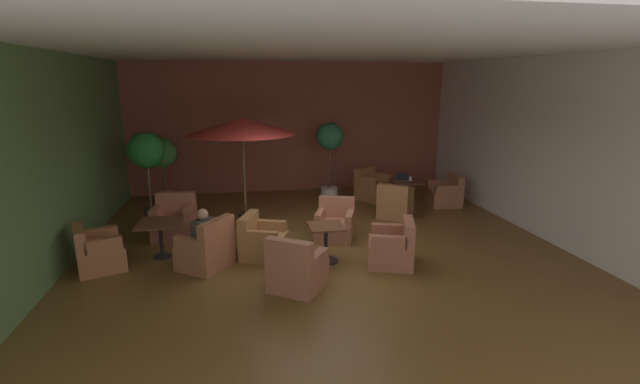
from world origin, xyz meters
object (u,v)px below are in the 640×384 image
armchair_front_left_east (395,204)px  potted_tree_left_corner (330,145)px  armchair_front_right_west (262,242)px  patron_blue_shirt (203,229)px  cafe_table_mid_center (160,229)px  armchair_mid_center_east (207,250)px  cafe_table_front_right (326,237)px  armchair_mid_center_north (98,252)px  iced_drink_cup (410,179)px  armchair_front_right_south (335,225)px  armchair_front_right_east (393,248)px  open_laptop (402,178)px  potted_tree_mid_right (146,156)px  armchair_front_left_south (445,194)px  patio_umbrella_tall_red (242,127)px  armchair_mid_center_south (175,222)px  cafe_table_front_left (406,186)px  potted_tree_mid_left (162,158)px  armchair_front_right_north (297,270)px  armchair_front_left_north (372,188)px

armchair_front_left_east → potted_tree_left_corner: (-1.17, 1.97, 1.16)m
armchair_front_right_west → patron_blue_shirt: size_ratio=1.54×
cafe_table_mid_center → armchair_mid_center_east: (0.84, -0.63, -0.23)m
cafe_table_front_right → armchair_mid_center_north: armchair_mid_center_north is taller
cafe_table_mid_center → iced_drink_cup: (5.74, 2.37, 0.18)m
armchair_front_left_east → iced_drink_cup: 1.17m
armchair_front_right_south → armchair_front_right_east: bearing=-64.3°
open_laptop → cafe_table_mid_center: bearing=-156.2°
cafe_table_front_right → potted_tree_mid_right: potted_tree_mid_right is taller
armchair_mid_center_north → potted_tree_mid_right: bearing=79.0°
armchair_front_left_east → armchair_front_right_west: size_ratio=1.04×
armchair_front_left_south → cafe_table_front_right: 4.85m
patio_umbrella_tall_red → open_laptop: 4.22m
armchair_mid_center_south → patio_umbrella_tall_red: bearing=40.0°
cafe_table_front_left → potted_tree_mid_left: size_ratio=0.43×
armchair_front_right_north → armchair_front_right_east: armchair_front_right_north is taller
armchair_front_right_west → armchair_mid_center_north: bearing=-179.4°
armchair_front_right_west → potted_tree_mid_right: bearing=134.1°
armchair_front_left_east → potted_tree_left_corner: potted_tree_left_corner is taller
armchair_mid_center_east → armchair_front_right_south: bearing=21.8°
armchair_mid_center_east → potted_tree_mid_right: bearing=116.7°
armchair_mid_center_south → potted_tree_left_corner: bearing=33.2°
armchair_front_left_north → armchair_front_right_east: (-0.95, -4.31, -0.02)m
cafe_table_mid_center → cafe_table_front_right: bearing=-14.3°
armchair_mid_center_east → patron_blue_shirt: bearing=143.3°
armchair_front_left_east → potted_tree_mid_left: bearing=159.5°
iced_drink_cup → potted_tree_mid_left: bearing=168.9°
armchair_front_left_south → patio_umbrella_tall_red: bearing=-179.6°
open_laptop → cafe_table_front_right: bearing=-129.5°
armchair_front_left_south → armchair_front_right_north: armchair_front_right_north is taller
cafe_table_front_right → potted_tree_left_corner: (0.95, 4.24, 1.02)m
patio_umbrella_tall_red → potted_tree_left_corner: patio_umbrella_tall_red is taller
armchair_front_left_east → patio_umbrella_tall_red: 3.98m
potted_tree_left_corner → potted_tree_mid_left: size_ratio=1.18×
armchair_front_right_west → patron_blue_shirt: patron_blue_shirt is taller
armchair_mid_center_east → potted_tree_mid_right: potted_tree_mid_right is taller
patio_umbrella_tall_red → potted_tree_left_corner: 2.69m
patio_umbrella_tall_red → open_laptop: patio_umbrella_tall_red is taller
armchair_mid_center_north → patron_blue_shirt: patron_blue_shirt is taller
armchair_front_right_east → potted_tree_mid_left: 6.54m
armchair_front_right_south → potted_tree_mid_left: 5.04m
armchair_front_right_west → open_laptop: bearing=36.6°
armchair_front_left_north → armchair_mid_center_north: 6.96m
armchair_mid_center_north → iced_drink_cup: (6.72, 2.73, 0.42)m
armchair_front_left_north → armchair_mid_center_south: bearing=-156.1°
armchair_front_right_west → potted_tree_mid_right: potted_tree_mid_right is taller
armchair_front_right_west → potted_tree_mid_right: 3.57m
armchair_front_left_east → armchair_front_right_east: size_ratio=1.03×
armchair_mid_center_south → potted_tree_mid_left: potted_tree_mid_left is taller
cafe_table_front_left → armchair_front_right_east: armchair_front_right_east is taller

